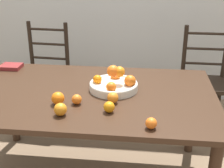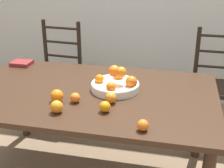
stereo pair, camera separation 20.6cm
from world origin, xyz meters
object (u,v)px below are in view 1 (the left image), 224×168
Objects in this scene: orange_loose_1 at (58,98)px; chair_left at (46,77)px; orange_loose_3 at (60,109)px; orange_loose_5 at (113,98)px; fruit_bowl at (114,83)px; orange_loose_0 at (109,107)px; orange_loose_4 at (77,99)px; book_stack at (11,67)px; chair_right at (204,83)px; orange_loose_2 at (151,123)px.

chair_left is (-0.44, 1.06, -0.29)m from orange_loose_1.
chair_left reaches higher than orange_loose_3.
fruit_bowl is at bearing 93.59° from orange_loose_5.
orange_loose_0 is 1.06× the size of orange_loose_4.
orange_loose_0 is 0.41× the size of book_stack.
fruit_bowl is at bearing 49.86° from orange_loose_4.
orange_loose_4 is at bearing -57.86° from chair_left.
chair_left reaches higher than book_stack.
orange_loose_5 is 1.07m from book_stack.
orange_loose_3 is at bearing -123.93° from fruit_bowl.
book_stack is (-0.13, -0.45, 0.26)m from chair_left.
orange_loose_5 reaches higher than orange_loose_4.
orange_loose_5 is at bearing 9.45° from orange_loose_1.
chair_left is at bearing 74.20° from book_stack.
chair_right is (1.09, 1.06, -0.29)m from orange_loose_1.
chair_left is at bearing 112.35° from orange_loose_3.
orange_loose_2 is at bearing -47.57° from chair_left.
orange_loose_4 is (-0.22, 0.09, -0.00)m from orange_loose_0.
orange_loose_2 is (0.58, -0.23, -0.01)m from orange_loose_1.
chair_left is at bearing -179.17° from chair_right.
orange_loose_3 is 1.33m from chair_left.
chair_right reaches higher than orange_loose_4.
fruit_bowl reaches higher than orange_loose_3.
orange_loose_4 is 0.23m from orange_loose_5.
orange_loose_1 is at bearing -63.37° from chair_left.
fruit_bowl is at bearing 90.84° from orange_loose_0.
orange_loose_3 is 1.62m from chair_right.
orange_loose_1 is (-0.33, -0.27, -0.01)m from fruit_bowl.
orange_loose_1 reaches higher than orange_loose_4.
orange_loose_0 is 0.30m from orange_loose_2.
orange_loose_1 is 0.15m from orange_loose_3.
fruit_bowl reaches higher than orange_loose_2.
chair_left is (-0.77, 0.80, -0.30)m from fruit_bowl.
orange_loose_2 and orange_loose_4 have the same top height.
fruit_bowl reaches higher than orange_loose_1.
chair_right is (0.77, 0.80, -0.30)m from fruit_bowl.
chair_right reaches higher than book_stack.
orange_loose_3 is 0.08× the size of chair_right.
book_stack is (-0.62, 0.75, -0.02)m from orange_loose_3.
orange_loose_1 is at bearing -134.97° from chair_right.
orange_loose_0 is (0.00, -0.34, -0.02)m from fruit_bowl.
fruit_bowl is at bearing -133.04° from chair_right.
book_stack is at bearing 159.11° from fruit_bowl.
orange_loose_4 is at bearing 8.02° from orange_loose_1.
orange_loose_4 is 0.06× the size of chair_right.
orange_loose_3 reaches higher than orange_loose_2.
orange_loose_4 is at bearing 151.92° from orange_loose_2.
chair_right is (1.54, 0.00, 0.00)m from chair_left.
orange_loose_1 is 0.50× the size of book_stack.
fruit_bowl is 4.95× the size of orange_loose_0.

